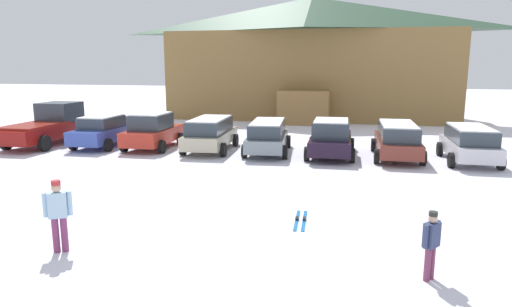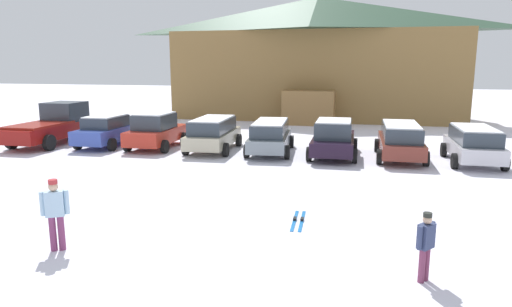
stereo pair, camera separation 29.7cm
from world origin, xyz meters
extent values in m
plane|color=white|center=(0.00, 0.00, 0.00)|extent=(160.00, 160.00, 0.00)
cube|color=olive|center=(-1.52, 29.85, 3.34)|extent=(21.82, 7.56, 6.68)
pyramid|color=#2E4C37|center=(-1.52, 29.85, 8.00)|extent=(22.43, 8.17, 2.64)
cube|color=olive|center=(-1.45, 25.32, 1.20)|extent=(3.63, 1.85, 2.40)
cube|color=#344AA5|center=(-10.39, 14.08, 0.66)|extent=(1.90, 4.50, 0.69)
cube|color=#2D3842|center=(-10.38, 13.86, 1.28)|extent=(1.62, 2.36, 0.55)
cube|color=white|center=(-10.38, 13.86, 1.59)|extent=(1.51, 2.24, 0.06)
cylinder|color=black|center=(-11.38, 15.43, 0.32)|extent=(0.24, 0.65, 0.64)
cylinder|color=black|center=(-9.50, 15.49, 0.32)|extent=(0.24, 0.65, 0.64)
cylinder|color=black|center=(-11.28, 12.68, 0.32)|extent=(0.24, 0.65, 0.64)
cylinder|color=black|center=(-9.40, 12.74, 0.32)|extent=(0.24, 0.65, 0.64)
cube|color=#B22B1D|center=(-7.66, 14.13, 0.67)|extent=(1.95, 4.13, 0.70)
cube|color=#2D3842|center=(-7.65, 13.93, 1.38)|extent=(1.67, 2.17, 0.73)
cube|color=white|center=(-7.65, 13.93, 1.78)|extent=(1.56, 2.06, 0.06)
cylinder|color=black|center=(-8.68, 15.36, 0.32)|extent=(0.24, 0.65, 0.64)
cylinder|color=black|center=(-6.73, 15.42, 0.32)|extent=(0.24, 0.65, 0.64)
cylinder|color=black|center=(-8.60, 12.84, 0.32)|extent=(0.24, 0.65, 0.64)
cylinder|color=black|center=(-6.64, 12.90, 0.32)|extent=(0.24, 0.65, 0.64)
cube|color=#B3AB8E|center=(-4.61, 14.17, 0.63)|extent=(2.12, 4.66, 0.62)
cube|color=#2D3842|center=(-4.60, 14.08, 1.25)|extent=(1.82, 3.55, 0.63)
cube|color=white|center=(-4.60, 14.08, 1.59)|extent=(1.70, 3.37, 0.06)
cylinder|color=black|center=(-5.68, 15.51, 0.32)|extent=(0.27, 0.65, 0.64)
cylinder|color=black|center=(-3.75, 15.65, 0.32)|extent=(0.27, 0.65, 0.64)
cylinder|color=black|center=(-5.48, 12.70, 0.32)|extent=(0.27, 0.65, 0.64)
cylinder|color=black|center=(-3.54, 12.84, 0.32)|extent=(0.27, 0.65, 0.64)
cube|color=slate|center=(-1.75, 14.28, 0.61)|extent=(2.22, 4.89, 0.59)
cube|color=#2D3842|center=(-1.73, 14.19, 1.20)|extent=(1.89, 3.74, 0.58)
cube|color=white|center=(-1.73, 14.19, 1.52)|extent=(1.77, 3.55, 0.06)
cylinder|color=black|center=(-2.82, 15.63, 0.32)|extent=(0.29, 0.66, 0.64)
cylinder|color=black|center=(-0.99, 15.84, 0.32)|extent=(0.29, 0.66, 0.64)
cylinder|color=black|center=(-2.50, 12.72, 0.32)|extent=(0.29, 0.66, 0.64)
cylinder|color=black|center=(-0.67, 12.93, 0.32)|extent=(0.29, 0.66, 0.64)
cube|color=black|center=(1.27, 14.24, 0.62)|extent=(2.00, 4.76, 0.60)
cube|color=#2D3842|center=(1.28, 14.01, 1.29)|extent=(1.70, 2.50, 0.73)
cube|color=white|center=(1.28, 14.01, 1.68)|extent=(1.58, 2.37, 0.06)
cylinder|color=black|center=(0.24, 15.66, 0.32)|extent=(0.24, 0.65, 0.64)
cylinder|color=black|center=(2.21, 15.73, 0.32)|extent=(0.24, 0.65, 0.64)
cylinder|color=black|center=(0.34, 12.75, 0.32)|extent=(0.24, 0.65, 0.64)
cylinder|color=black|center=(2.31, 12.82, 0.32)|extent=(0.24, 0.65, 0.64)
cube|color=maroon|center=(4.24, 14.40, 0.62)|extent=(1.90, 4.82, 0.61)
cube|color=#2D3842|center=(4.24, 14.30, 1.23)|extent=(1.66, 3.67, 0.62)
cube|color=white|center=(4.24, 14.30, 1.57)|extent=(1.54, 3.48, 0.06)
cylinder|color=black|center=(3.25, 15.84, 0.32)|extent=(0.24, 0.65, 0.64)
cylinder|color=black|center=(5.14, 15.90, 0.32)|extent=(0.24, 0.65, 0.64)
cylinder|color=black|center=(3.34, 12.89, 0.32)|extent=(0.24, 0.65, 0.64)
cylinder|color=black|center=(5.23, 12.95, 0.32)|extent=(0.24, 0.65, 0.64)
cube|color=silver|center=(7.23, 14.11, 0.62)|extent=(1.86, 4.27, 0.61)
cube|color=#2D3842|center=(7.23, 14.03, 1.22)|extent=(1.63, 3.25, 0.59)
cube|color=white|center=(7.23, 14.03, 1.55)|extent=(1.52, 3.09, 0.06)
cylinder|color=black|center=(6.25, 15.40, 0.32)|extent=(0.24, 0.65, 0.64)
cylinder|color=black|center=(8.14, 15.45, 0.32)|extent=(0.24, 0.65, 0.64)
cylinder|color=black|center=(6.32, 12.78, 0.32)|extent=(0.24, 0.65, 0.64)
cylinder|color=black|center=(8.21, 12.83, 0.32)|extent=(0.24, 0.65, 0.64)
cube|color=maroon|center=(-13.61, 13.82, 0.75)|extent=(2.20, 6.03, 0.70)
cube|color=#2D3842|center=(-13.65, 15.01, 1.62)|extent=(1.89, 1.97, 1.05)
cube|color=maroon|center=(-13.57, 12.78, 1.16)|extent=(2.10, 3.35, 0.12)
cylinder|color=black|center=(-14.76, 15.57, 0.40)|extent=(0.29, 0.81, 0.80)
cylinder|color=black|center=(-12.59, 15.65, 0.40)|extent=(0.29, 0.81, 0.80)
cylinder|color=black|center=(-14.62, 12.00, 0.40)|extent=(0.29, 0.81, 0.80)
cylinder|color=black|center=(-12.46, 12.08, 0.40)|extent=(0.29, 0.81, 0.80)
cylinder|color=#76335C|center=(-3.94, 1.47, 0.41)|extent=(0.15, 0.15, 0.82)
cylinder|color=#76335C|center=(-3.79, 1.56, 0.41)|extent=(0.15, 0.15, 0.82)
cube|color=#A1C3DD|center=(-3.87, 1.51, 1.11)|extent=(0.47, 0.41, 0.58)
cylinder|color=#A1C3DD|center=(-4.09, 1.39, 1.12)|extent=(0.11, 0.11, 0.55)
cylinder|color=#A1C3DD|center=(-3.65, 1.64, 1.12)|extent=(0.11, 0.11, 0.55)
sphere|color=tan|center=(-3.87, 1.51, 1.50)|extent=(0.21, 0.21, 0.21)
cylinder|color=#B12E32|center=(-3.87, 1.51, 1.62)|extent=(0.20, 0.20, 0.10)
cylinder|color=#753554|center=(4.04, 1.92, 0.35)|extent=(0.13, 0.13, 0.69)
cylinder|color=#753554|center=(4.14, 2.04, 0.35)|extent=(0.13, 0.13, 0.69)
cube|color=navy|center=(4.09, 1.98, 0.94)|extent=(0.36, 0.39, 0.49)
cylinder|color=navy|center=(3.96, 1.80, 0.95)|extent=(0.09, 0.09, 0.46)
cylinder|color=navy|center=(4.22, 2.15, 0.95)|extent=(0.09, 0.09, 0.46)
sphere|color=tan|center=(4.09, 1.98, 1.27)|extent=(0.18, 0.18, 0.18)
cylinder|color=#272B25|center=(4.09, 1.98, 1.36)|extent=(0.17, 0.17, 0.08)
cube|color=blue|center=(1.25, 4.84, 0.01)|extent=(0.22, 1.67, 0.02)
cube|color=black|center=(1.25, 4.89, 0.05)|extent=(0.10, 0.21, 0.06)
cube|color=blue|center=(1.05, 4.83, 0.01)|extent=(0.22, 1.67, 0.02)
cube|color=black|center=(1.05, 4.88, 0.05)|extent=(0.10, 0.21, 0.06)
camera|label=1|loc=(2.69, -6.97, 4.18)|focal=32.00mm
camera|label=2|loc=(2.98, -6.90, 4.18)|focal=32.00mm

